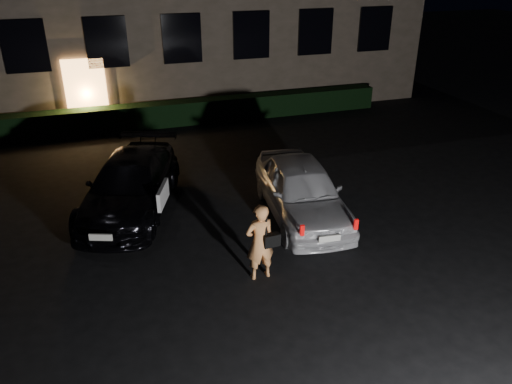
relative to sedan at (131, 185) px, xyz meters
name	(u,v)px	position (x,y,z in m)	size (l,w,h in m)	color
ground	(294,282)	(2.68, -4.12, -0.66)	(80.00, 80.00, 0.00)	black
hedge	(189,112)	(2.68, 6.38, -0.23)	(15.00, 0.70, 0.85)	black
sedan	(131,185)	(0.00, 0.00, 0.00)	(3.28, 4.88, 1.31)	black
hatch	(302,190)	(3.85, -1.63, 0.04)	(2.05, 4.22, 1.39)	silver
man	(260,242)	(2.11, -3.73, 0.15)	(0.68, 0.43, 1.60)	#E79554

